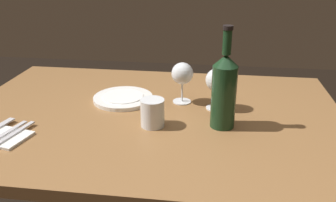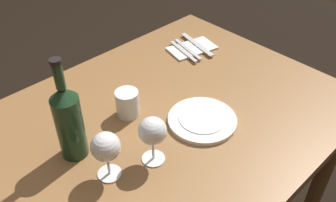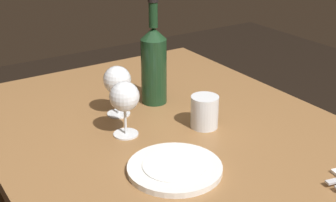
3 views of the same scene
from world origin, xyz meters
The scene contains 8 objects.
dining_table centered at (0.00, 0.00, 0.65)m, with size 1.30×0.90×0.74m.
wine_glass_left centered at (-0.22, -0.07, 0.84)m, with size 0.08×0.08×0.15m.
wine_glass_right centered at (-0.10, -0.11, 0.85)m, with size 0.08×0.08×0.15m.
wine_bottle centered at (-0.24, 0.06, 0.86)m, with size 0.08×0.08×0.32m.
water_tumbler centered at (-0.02, 0.09, 0.78)m, with size 0.08×0.08×0.09m.
dinner_plate centered at (0.12, -0.10, 0.75)m, with size 0.22×0.22×0.02m.
fork_inner centered at (0.40, 0.23, 0.75)m, with size 0.05×0.18×0.00m.
fork_outer centered at (0.37, 0.23, 0.75)m, with size 0.05×0.18×0.00m.
Camera 1 is at (-0.21, 1.10, 1.25)m, focal length 38.65 mm.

